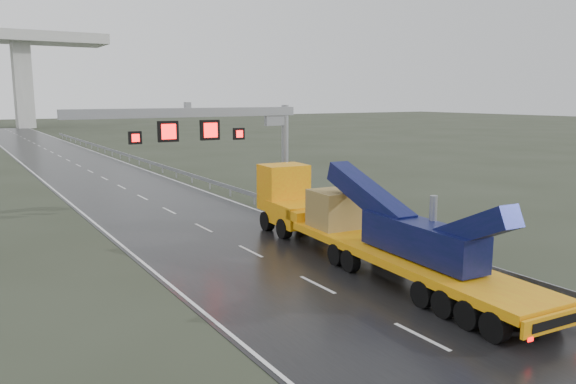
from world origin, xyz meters
TOP-DOWN VIEW (x-y plane):
  - ground at (0.00, 0.00)m, footprint 400.00×400.00m
  - road at (0.00, 40.00)m, footprint 11.00×200.00m
  - guardrail at (6.10, 30.00)m, footprint 0.20×140.00m
  - sign_gantry at (2.10, 17.99)m, footprint 14.90×1.20m
  - heavy_haul_truck at (3.71, 6.68)m, footprint 4.14×19.75m
  - exit_sign_pair at (9.00, 13.62)m, footprint 1.17×0.55m
  - striped_barrier at (6.00, 18.34)m, footprint 0.65×0.37m

SIDE VIEW (x-z plane):
  - ground at x=0.00m, z-range 0.00..0.00m
  - road at x=0.00m, z-range 0.00..0.02m
  - striped_barrier at x=6.00m, z-range 0.00..1.09m
  - guardrail at x=6.10m, z-range 0.00..1.40m
  - exit_sign_pair at x=9.00m, z-range 0.43..2.57m
  - heavy_haul_truck at x=3.71m, z-range -0.52..4.09m
  - sign_gantry at x=2.10m, z-range 1.90..9.33m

